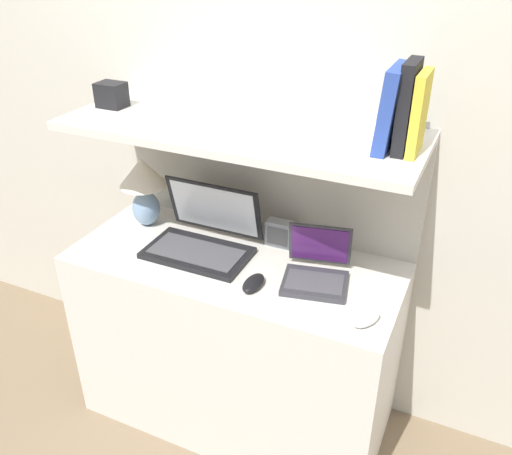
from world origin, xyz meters
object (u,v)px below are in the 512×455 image
Objects in this scene: book_black at (407,107)px; shelf_gadget at (112,95)px; computer_mouse at (253,283)px; book_yellow at (419,114)px; laptop_large at (203,237)px; second_mouse at (366,318)px; book_blue at (391,109)px; laptop_small at (317,270)px; table_lamp at (143,184)px; router_box at (280,233)px.

shelf_gadget is at bearing 180.00° from book_black.
book_black is at bearing 0.00° from shelf_gadget.
book_yellow is (0.43, 0.18, 0.59)m from computer_mouse.
second_mouse is at bearing -14.07° from laptop_large.
second_mouse is 1.27× the size of shelf_gadget.
book_yellow is 0.96× the size of book_blue.
laptop_large is 0.84m from book_blue.
book_black is (0.22, 0.05, 0.58)m from laptop_small.
computer_mouse and second_mouse have the same top height.
table_lamp is at bearing 165.92° from laptop_large.
book_blue is (0.35, 0.18, 0.59)m from computer_mouse.
laptop_large is at bearing -176.90° from book_yellow.
computer_mouse is 0.74m from book_black.
shelf_gadget is at bearing 174.16° from laptop_large.
book_blue is at bearing 17.35° from laptop_small.
table_lamp is 2.91× the size of shelf_gadget.
laptop_large is at bearing -176.73° from book_black.
router_box is at bearing 142.99° from second_mouse.
second_mouse is (0.66, -0.17, -0.04)m from laptop_large.
book_yellow is at bearing 12.10° from laptop_small.
book_black is at bearing 180.00° from book_yellow.
router_box is 0.68m from book_blue.
book_blue reaches higher than shelf_gadget.
router_box is at bearing 166.48° from book_yellow.
router_box is at bearing 7.32° from table_lamp.
router_box reaches higher than second_mouse.
book_yellow is 0.04m from book_black.
book_blue is 1.00m from shelf_gadget.
book_black is at bearing 14.06° from laptop_small.
router_box is 0.39× the size of book_black.
book_black reaches higher than table_lamp.
laptop_small reaches higher than second_mouse.
laptop_large is at bearing -149.25° from router_box.
book_yellow reaches higher than table_lamp.
laptop_large reaches higher than router_box.
router_box is 1.04× the size of shelf_gadget.
table_lamp is 2.42× the size of computer_mouse.
shelf_gadget is at bearing -169.99° from router_box.
second_mouse is (0.21, -0.15, -0.03)m from laptop_small.
second_mouse is at bearing -11.17° from shelf_gadget.
laptop_small is 0.62m from book_black.
book_black reaches higher than book_yellow.
computer_mouse is 0.85m from shelf_gadget.
shelf_gadget reaches higher than second_mouse.
book_yellow is 0.90× the size of book_black.
laptop_large reaches higher than computer_mouse.
computer_mouse is 0.29m from router_box.
table_lamp is at bearing 177.74° from book_black.
table_lamp reaches higher than router_box.
book_black is 1.04m from shelf_gadget.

